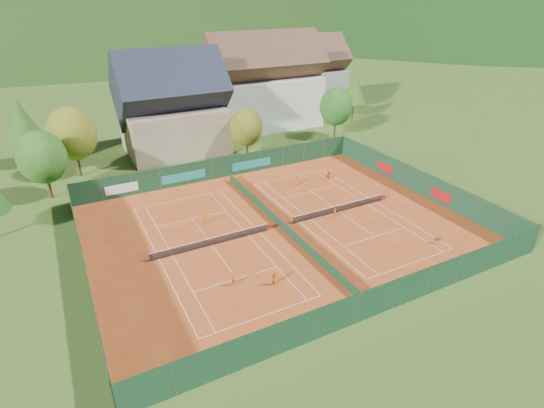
{
  "coord_description": "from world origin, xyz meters",
  "views": [
    {
      "loc": [
        -19.6,
        -35.58,
        23.49
      ],
      "look_at": [
        0.0,
        2.0,
        2.0
      ],
      "focal_mm": 28.0,
      "sensor_mm": 36.0,
      "label": 1
    }
  ],
  "objects": [
    {
      "name": "loose_ball_0",
      "position": [
        -10.71,
        -3.43,
        0.03
      ],
      "size": [
        0.07,
        0.07,
        0.07
      ],
      "primitive_type": "sphere",
      "color": "#CCD833",
      "rests_on": "ground"
    },
    {
      "name": "player_right_near",
      "position": [
        6.46,
        -1.14,
        0.66
      ],
      "size": [
        0.62,
        0.84,
        1.33
      ],
      "primitive_type": "imported",
      "rotation": [
        0.0,
        0.0,
        1.13
      ],
      "color": "orange",
      "rests_on": "ground"
    },
    {
      "name": "loose_ball_2",
      "position": [
        0.22,
        6.24,
        0.03
      ],
      "size": [
        0.07,
        0.07,
        0.07
      ],
      "primitive_type": "sphere",
      "color": "#CCD833",
      "rests_on": "ground"
    },
    {
      "name": "player_left_mid",
      "position": [
        -5.38,
        -8.81,
        0.67
      ],
      "size": [
        0.73,
        0.61,
        1.35
      ],
      "primitive_type": "imported",
      "rotation": [
        0.0,
        0.0,
        0.17
      ],
      "color": "#CF5912",
      "rests_on": "ground"
    },
    {
      "name": "loose_ball_1",
      "position": [
        6.7,
        -8.35,
        0.03
      ],
      "size": [
        0.07,
        0.07,
        0.07
      ],
      "primitive_type": "sphere",
      "color": "#CCD833",
      "rests_on": "ground"
    },
    {
      "name": "loose_ball_3",
      "position": [
        -1.52,
        10.68,
        0.03
      ],
      "size": [
        0.07,
        0.07,
        0.07
      ],
      "primitive_type": "sphere",
      "color": "#CCD833",
      "rests_on": "ground"
    },
    {
      "name": "player_right_far_b",
      "position": [
        12.11,
        8.44,
        0.64
      ],
      "size": [
        1.25,
        0.8,
        1.29
      ],
      "primitive_type": "imported",
      "rotation": [
        0.0,
        0.0,
        3.53
      ],
      "color": "#F84F16",
      "rests_on": "ground"
    },
    {
      "name": "player_left_near",
      "position": [
        -8.64,
        -7.19,
        0.69
      ],
      "size": [
        0.59,
        0.52,
        1.37
      ],
      "primitive_type": "imported",
      "rotation": [
        0.0,
        0.0,
        0.46
      ],
      "color": "#D85E13",
      "rests_on": "ground"
    },
    {
      "name": "tree_east_mid",
      "position": [
        34.0,
        32.0,
        6.06
      ],
      "size": [
        5.04,
        5.04,
        9.0
      ],
      "color": "#4C361B",
      "rests_on": "ground"
    },
    {
      "name": "mountain_backdrop",
      "position": [
        28.54,
        233.48,
        -39.64
      ],
      "size": [
        820.0,
        530.0,
        242.0
      ],
      "color": "black",
      "rests_on": "ground"
    },
    {
      "name": "fence_north",
      "position": [
        -0.46,
        15.99,
        1.47
      ],
      "size": [
        40.0,
        0.1,
        3.0
      ],
      "color": "#13361E",
      "rests_on": "ground"
    },
    {
      "name": "tennis_net_left",
      "position": [
        -7.85,
        0.0,
        0.51
      ],
      "size": [
        13.3,
        0.1,
        1.02
      ],
      "color": "#59595B",
      "rests_on": "ground"
    },
    {
      "name": "hotel_block_a",
      "position": [
        16.0,
        36.0,
        7.38
      ],
      "size": [
        21.6,
        11.0,
        17.25
      ],
      "color": "silver",
      "rests_on": "ground"
    },
    {
      "name": "tree_east_back",
      "position": [
        26.0,
        40.0,
        6.74
      ],
      "size": [
        7.15,
        7.15,
        10.86
      ],
      "color": "#49341A",
      "rests_on": "ground"
    },
    {
      "name": "tree_east_front",
      "position": [
        24.0,
        24.0,
        5.39
      ],
      "size": [
        5.72,
        5.72,
        8.69
      ],
      "color": "#473119",
      "rests_on": "ground"
    },
    {
      "name": "hotel_block_b",
      "position": [
        30.0,
        44.0,
        6.62
      ],
      "size": [
        17.28,
        10.0,
        15.5
      ],
      "color": "silver",
      "rests_on": "ground"
    },
    {
      "name": "chalet",
      "position": [
        -3.0,
        30.0,
        6.62
      ],
      "size": [
        16.2,
        12.0,
        16.0
      ],
      "color": "tan",
      "rests_on": "ground"
    },
    {
      "name": "player_left_far",
      "position": [
        -7.19,
        4.61,
        0.61
      ],
      "size": [
        0.91,
        0.77,
        1.22
      ],
      "primitive_type": "imported",
      "rotation": [
        0.0,
        0.0,
        2.66
      ],
      "color": "#D45912",
      "rests_on": "ground"
    },
    {
      "name": "ball_hopper",
      "position": [
        12.64,
        -10.38,
        0.56
      ],
      "size": [
        0.34,
        0.34,
        0.8
      ],
      "color": "slate",
      "rests_on": "ground"
    },
    {
      "name": "court_divider",
      "position": [
        0.0,
        0.0,
        0.5
      ],
      "size": [
        0.03,
        28.8,
        1.0
      ],
      "color": "#13341E",
      "rests_on": "ground"
    },
    {
      "name": "clay_pad",
      "position": [
        0.0,
        0.0,
        0.01
      ],
      "size": [
        40.0,
        32.0,
        0.01
      ],
      "primitive_type": "cube",
      "color": "#BC471B",
      "rests_on": "ground"
    },
    {
      "name": "fence_east",
      "position": [
        20.0,
        0.05,
        1.48
      ],
      "size": [
        0.09,
        32.0,
        3.0
      ],
      "color": "#153923",
      "rests_on": "ground"
    },
    {
      "name": "court_markings_right",
      "position": [
        8.0,
        0.0,
        0.01
      ],
      "size": [
        11.03,
        23.83,
        0.0
      ],
      "color": "white",
      "rests_on": "ground"
    },
    {
      "name": "tree_west_back",
      "position": [
        -24.0,
        34.0,
        6.74
      ],
      "size": [
        5.6,
        5.6,
        10.0
      ],
      "color": "#412E17",
      "rests_on": "ground"
    },
    {
      "name": "tree_west_front",
      "position": [
        -22.0,
        20.0,
        5.39
      ],
      "size": [
        5.72,
        5.72,
        8.69
      ],
      "color": "#492B1A",
      "rests_on": "ground"
    },
    {
      "name": "fence_south",
      "position": [
        0.0,
        -16.0,
        1.5
      ],
      "size": [
        40.0,
        0.04,
        3.0
      ],
      "color": "#13361F",
      "rests_on": "ground"
    },
    {
      "name": "court_markings_left",
      "position": [
        -8.0,
        0.0,
        0.01
      ],
      "size": [
        11.03,
        23.83,
        0.0
      ],
      "color": "white",
      "rests_on": "ground"
    },
    {
      "name": "tree_west_mid",
      "position": [
        -18.0,
        26.0,
        6.07
      ],
      "size": [
        6.44,
        6.44,
        9.78
      ],
      "color": "#402517",
      "rests_on": "ground"
    },
    {
      "name": "fence_west",
      "position": [
        -20.0,
        0.0,
        1.5
      ],
      "size": [
        0.04,
        32.0,
        3.0
      ],
      "color": "#163C24",
      "rests_on": "ground"
    },
    {
      "name": "ground",
      "position": [
        0.0,
        0.0,
        -0.02
      ],
      "size": [
        600.0,
        600.0,
        0.0
      ],
      "primitive_type": "plane",
      "color": "#37561B",
      "rests_on": "ground"
    },
    {
      "name": "player_right_far_a",
      "position": [
        7.49,
        9.08,
        0.67
      ],
      "size": [
        0.77,
        0.66,
        1.33
      ],
      "primitive_type": "imported",
      "rotation": [
        0.0,
        0.0,
        3.57
      ],
      "color": "#FF4E16",
      "rests_on": "ground"
    },
    {
      "name": "tree_center",
      "position": [
        6.0,
        22.0,
        4.72
      ],
      "size": [
        5.01,
        5.01,
        7.6
      ],
      "color": "#4B341A",
      "rests_on": "ground"
    },
    {
      "name": "tennis_net_right",
      "position": [
        8.15,
        0.0,
        0.51
      ],
      "size": [
        13.3,
        0.1,
        1.02
      ],
      "color": "#59595B",
      "rests_on": "ground"
    }
  ]
}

